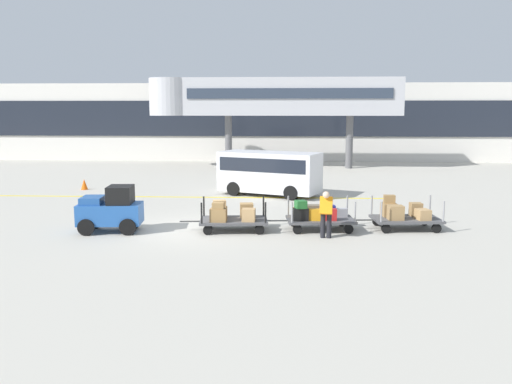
# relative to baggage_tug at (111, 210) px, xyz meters

# --- Properties ---
(ground_plane) EXTENTS (120.00, 120.00, 0.00)m
(ground_plane) POSITION_rel_baggage_tug_xyz_m (2.60, 0.58, -0.75)
(ground_plane) COLOR #B2ADA0
(apron_lead_line) EXTENTS (21.80, 0.53, 0.01)m
(apron_lead_line) POSITION_rel_baggage_tug_xyz_m (0.13, 7.37, -0.75)
(apron_lead_line) COLOR yellow
(apron_lead_line) RESTS_ON ground_plane
(terminal_building) EXTENTS (54.08, 2.51, 6.18)m
(terminal_building) POSITION_rel_baggage_tug_xyz_m (2.60, 26.55, 2.35)
(terminal_building) COLOR silver
(terminal_building) RESTS_ON ground_plane
(jet_bridge) EXTENTS (17.64, 3.00, 6.30)m
(jet_bridge) POSITION_rel_baggage_tug_xyz_m (4.32, 20.57, 4.19)
(jet_bridge) COLOR #B7B7BC
(jet_bridge) RESTS_ON ground_plane
(baggage_tug) EXTENTS (2.20, 1.41, 1.58)m
(baggage_tug) POSITION_rel_baggage_tug_xyz_m (0.00, 0.00, 0.00)
(baggage_tug) COLOR #2659A5
(baggage_tug) RESTS_ON ground_plane
(baggage_cart_lead) EXTENTS (3.06, 1.62, 1.10)m
(baggage_cart_lead) POSITION_rel_baggage_tug_xyz_m (4.08, 0.40, -0.23)
(baggage_cart_lead) COLOR #4C4C4F
(baggage_cart_lead) RESTS_ON ground_plane
(baggage_cart_middle) EXTENTS (3.06, 1.62, 1.10)m
(baggage_cart_middle) POSITION_rel_baggage_tug_xyz_m (7.01, 0.71, -0.23)
(baggage_cart_middle) COLOR #4C4C4F
(baggage_cart_middle) RESTS_ON ground_plane
(baggage_cart_tail) EXTENTS (3.06, 1.62, 1.16)m
(baggage_cart_tail) POSITION_rel_baggage_tug_xyz_m (10.03, 1.02, -0.24)
(baggage_cart_tail) COLOR #4C4C4F
(baggage_cart_tail) RESTS_ON ground_plane
(baggage_handler) EXTENTS (0.45, 0.47, 1.56)m
(baggage_handler) POSITION_rel_baggage_tug_xyz_m (7.23, -0.52, 0.11)
(baggage_handler) COLOR black
(baggage_handler) RESTS_ON ground_plane
(shuttle_van) EXTENTS (5.16, 3.57, 2.10)m
(shuttle_van) POSITION_rel_baggage_tug_xyz_m (5.10, 8.20, 0.48)
(shuttle_van) COLOR silver
(shuttle_van) RESTS_ON ground_plane
(safety_cone_far) EXTENTS (0.36, 0.36, 0.55)m
(safety_cone_far) POSITION_rel_baggage_tug_xyz_m (-4.57, 9.46, -0.48)
(safety_cone_far) COLOR #EA590F
(safety_cone_far) RESTS_ON ground_plane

